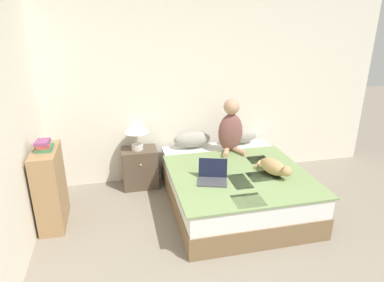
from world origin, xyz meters
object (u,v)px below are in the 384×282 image
(pillow_near, at_px, (192,139))
(cat_tabby, at_px, (274,167))
(nightstand, at_px, (140,168))
(book_stack_top, at_px, (44,146))
(bed, at_px, (234,187))
(person_sitting, at_px, (231,128))
(pillow_far, at_px, (239,136))
(table_lamp, at_px, (136,126))
(laptop_open, at_px, (212,177))
(bookshelf, at_px, (50,188))

(pillow_near, relative_size, cat_tabby, 0.89)
(nightstand, distance_m, book_stack_top, 1.45)
(bed, relative_size, person_sitting, 2.57)
(pillow_far, relative_size, table_lamp, 1.15)
(person_sitting, bearing_deg, pillow_far, 48.62)
(pillow_near, bearing_deg, laptop_open, -90.60)
(pillow_near, distance_m, cat_tabby, 1.32)
(nightstand, bearing_deg, cat_tabby, -34.93)
(person_sitting, bearing_deg, bed, -102.51)
(table_lamp, distance_m, bookshelf, 1.33)
(pillow_far, relative_size, laptop_open, 1.34)
(pillow_near, relative_size, pillow_far, 1.00)
(pillow_far, relative_size, bookshelf, 0.57)
(pillow_near, distance_m, table_lamp, 0.82)
(person_sitting, height_order, laptop_open, person_sitting)
(pillow_far, xyz_separation_m, nightstand, (-1.47, -0.03, -0.35))
(bed, height_order, pillow_near, pillow_near)
(cat_tabby, bearing_deg, nightstand, -143.86)
(person_sitting, xyz_separation_m, cat_tabby, (0.27, -0.82, -0.24))
(pillow_far, height_order, laptop_open, laptop_open)
(pillow_near, xyz_separation_m, bookshelf, (-1.83, -0.72, -0.17))
(bed, height_order, table_lamp, table_lamp)
(laptop_open, bearing_deg, pillow_near, 107.46)
(pillow_near, relative_size, table_lamp, 1.15)
(bed, relative_size, pillow_far, 3.59)
(pillow_far, height_order, cat_tabby, pillow_far)
(cat_tabby, bearing_deg, book_stack_top, -116.96)
(pillow_far, height_order, table_lamp, table_lamp)
(person_sitting, bearing_deg, nightstand, 169.29)
(pillow_far, relative_size, book_stack_top, 2.32)
(cat_tabby, bearing_deg, pillow_near, -164.41)
(person_sitting, xyz_separation_m, table_lamp, (-1.26, 0.24, 0.04))
(pillow_near, xyz_separation_m, cat_tabby, (0.75, -1.09, -0.02))
(person_sitting, distance_m, table_lamp, 1.28)
(laptop_open, relative_size, book_stack_top, 1.73)
(bed, xyz_separation_m, person_sitting, (0.12, 0.54, 0.60))
(person_sitting, distance_m, bookshelf, 2.38)
(pillow_far, xyz_separation_m, laptop_open, (-0.72, -1.08, -0.06))
(pillow_far, bearing_deg, bed, -113.72)
(cat_tabby, bearing_deg, bookshelf, -116.95)
(bed, distance_m, person_sitting, 0.82)
(laptop_open, distance_m, nightstand, 1.32)
(person_sitting, height_order, nightstand, person_sitting)
(bed, relative_size, table_lamp, 4.12)
(laptop_open, height_order, bookshelf, bookshelf)
(laptop_open, xyz_separation_m, bookshelf, (-1.81, 0.36, -0.11))
(cat_tabby, distance_m, laptop_open, 0.76)
(bed, relative_size, bookshelf, 2.05)
(table_lamp, bearing_deg, person_sitting, -10.61)
(nightstand, height_order, table_lamp, table_lamp)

